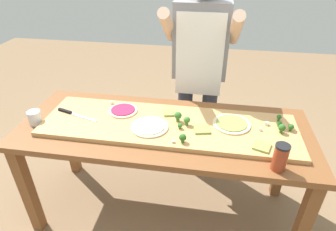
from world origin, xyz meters
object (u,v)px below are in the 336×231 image
at_px(broccoli_floret_front_left, 180,126).
at_px(sauce_jar, 280,157).
at_px(flour_cup, 35,118).
at_px(broccoli_floret_back_mid, 279,124).
at_px(chefs_knife, 72,113).
at_px(broccoli_floret_front_right, 187,121).
at_px(pizza_slice_near_right, 170,113).
at_px(broccoli_floret_front_mid, 282,128).
at_px(prep_table, 164,139).
at_px(pizza_whole_beet_magenta, 123,110).
at_px(cheese_crumble_d, 112,102).
at_px(broccoli_floret_center_left, 279,117).
at_px(pizza_whole_cheese_artichoke, 150,127).
at_px(broccoli_floret_center_right, 183,138).
at_px(cheese_crumble_c, 267,124).
at_px(pizza_slice_far_left, 202,129).
at_px(cheese_crumble_a, 173,142).
at_px(pizza_whole_pesto_green, 231,124).
at_px(broccoli_floret_back_left, 178,116).
at_px(pizza_slice_near_left, 262,147).
at_px(cook_center, 200,64).
at_px(broccoli_floret_back_right, 291,127).
at_px(cheese_crumble_b, 260,130).

distance_m(broccoli_floret_front_left, sauce_jar, 0.60).
bearing_deg(flour_cup, broccoli_floret_back_mid, 6.38).
xyz_separation_m(chefs_knife, broccoli_floret_front_right, (0.77, -0.01, 0.03)).
xyz_separation_m(broccoli_floret_front_right, flour_cup, (-0.98, -0.09, -0.02)).
distance_m(pizza_slice_near_right, broccoli_floret_front_mid, 0.71).
bearing_deg(prep_table, broccoli_floret_back_mid, 5.98).
bearing_deg(pizza_whole_beet_magenta, cheese_crumble_d, 141.27).
bearing_deg(broccoli_floret_center_left, pizza_whole_beet_magenta, -177.11).
bearing_deg(pizza_whole_cheese_artichoke, broccoli_floret_center_right, -27.75).
relative_size(broccoli_floret_front_right, cheese_crumble_c, 2.95).
relative_size(pizza_slice_far_left, broccoli_floret_center_left, 2.27).
distance_m(pizza_whole_beet_magenta, broccoli_floret_front_right, 0.46).
relative_size(cheese_crumble_a, sauce_jar, 0.10).
height_order(pizza_slice_far_left, flour_cup, flour_cup).
height_order(pizza_whole_pesto_green, broccoli_floret_front_left, broccoli_floret_front_left).
xyz_separation_m(broccoli_floret_front_mid, broccoli_floret_back_left, (-0.63, 0.02, 0.01)).
distance_m(broccoli_floret_back_mid, cheese_crumble_d, 1.13).
bearing_deg(pizza_slice_near_left, sauce_jar, -63.30).
relative_size(broccoli_floret_front_mid, broccoli_floret_center_left, 1.38).
xyz_separation_m(prep_table, broccoli_floret_center_right, (0.14, -0.18, 0.16)).
bearing_deg(cheese_crumble_c, pizza_slice_near_left, -103.40).
bearing_deg(broccoli_floret_front_mid, pizza_whole_beet_magenta, 175.02).
xyz_separation_m(pizza_whole_cheese_artichoke, pizza_whole_beet_magenta, (-0.22, 0.16, 0.00)).
relative_size(pizza_whole_beet_magenta, broccoli_floret_front_mid, 3.39).
height_order(pizza_slice_near_left, cook_center, cook_center).
height_order(chefs_knife, broccoli_floret_back_mid, broccoli_floret_back_mid).
distance_m(pizza_whole_cheese_artichoke, cheese_crumble_d, 0.42).
distance_m(pizza_whole_beet_magenta, broccoli_floret_back_right, 1.08).
distance_m(pizza_whole_beet_magenta, broccoli_floret_center_right, 0.52).
bearing_deg(pizza_slice_near_right, pizza_whole_cheese_artichoke, -117.63).
bearing_deg(cheese_crumble_a, pizza_whole_pesto_green, 36.19).
xyz_separation_m(cheese_crumble_a, cheese_crumble_b, (0.51, 0.21, 0.00)).
relative_size(sauce_jar, cook_center, 0.09).
bearing_deg(pizza_slice_near_right, broccoli_floret_center_left, 2.13).
xyz_separation_m(pizza_slice_near_right, cook_center, (0.16, 0.44, 0.19)).
xyz_separation_m(pizza_whole_cheese_artichoke, broccoli_floret_front_left, (0.19, 0.02, 0.01)).
bearing_deg(pizza_whole_pesto_green, broccoli_floret_back_mid, 4.71).
bearing_deg(pizza_whole_cheese_artichoke, cook_center, 67.93).
height_order(pizza_slice_near_right, broccoli_floret_front_left, broccoli_floret_front_left).
height_order(pizza_whole_pesto_green, cook_center, cook_center).
relative_size(pizza_whole_cheese_artichoke, broccoli_floret_back_left, 3.49).
bearing_deg(broccoli_floret_center_right, broccoli_floret_back_mid, 24.03).
distance_m(broccoli_floret_back_left, flour_cup, 0.93).
bearing_deg(cook_center, cheese_crumble_d, -147.08).
relative_size(pizza_slice_far_left, cook_center, 0.06).
relative_size(chefs_knife, cheese_crumble_b, 20.00).
distance_m(broccoli_floret_center_right, flour_cup, 0.98).
xyz_separation_m(broccoli_floret_back_left, sauce_jar, (0.57, -0.33, 0.01)).
height_order(pizza_whole_cheese_artichoke, cheese_crumble_a, pizza_whole_cheese_artichoke).
bearing_deg(pizza_whole_pesto_green, broccoli_floret_back_right, -1.77).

